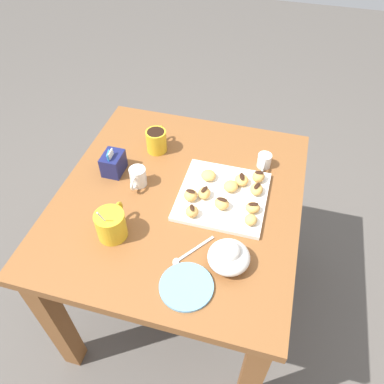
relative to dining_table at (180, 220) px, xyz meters
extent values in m
plane|color=#514C47|center=(0.00, 0.00, -0.59)|extent=(8.00, 8.00, 0.00)
cube|color=brown|center=(0.00, 0.00, 0.11)|extent=(0.93, 0.86, 0.04)
cube|color=brown|center=(-0.41, -0.37, -0.25)|extent=(0.07, 0.07, 0.69)
cube|color=brown|center=(0.41, -0.37, -0.25)|extent=(0.07, 0.07, 0.69)
cube|color=brown|center=(-0.41, 0.37, -0.25)|extent=(0.07, 0.07, 0.69)
cube|color=brown|center=(0.41, 0.37, -0.25)|extent=(0.07, 0.07, 0.69)
cube|color=silver|center=(0.03, -0.15, 0.14)|extent=(0.30, 0.30, 0.02)
cylinder|color=gold|center=(-0.22, 0.16, 0.18)|extent=(0.10, 0.10, 0.10)
torus|color=gold|center=(-0.16, 0.16, 0.19)|extent=(0.06, 0.01, 0.06)
cylinder|color=black|center=(-0.22, 0.16, 0.22)|extent=(0.08, 0.08, 0.01)
cylinder|color=silver|center=(-0.24, 0.16, 0.22)|extent=(0.04, 0.03, 0.13)
cylinder|color=gold|center=(0.22, 0.16, 0.18)|extent=(0.08, 0.08, 0.09)
torus|color=gold|center=(0.27, 0.16, 0.18)|extent=(0.06, 0.01, 0.06)
cylinder|color=black|center=(0.22, 0.16, 0.22)|extent=(0.07, 0.07, 0.01)
cylinder|color=silver|center=(0.02, 0.16, 0.17)|extent=(0.06, 0.06, 0.07)
cone|color=silver|center=(0.05, 0.16, 0.19)|extent=(0.02, 0.02, 0.02)
torus|color=silver|center=(-0.02, 0.16, 0.17)|extent=(0.05, 0.01, 0.05)
cylinder|color=white|center=(0.02, 0.16, 0.20)|extent=(0.05, 0.05, 0.01)
cube|color=#191E51|center=(0.06, 0.27, 0.17)|extent=(0.09, 0.07, 0.08)
cube|color=#2D84D1|center=(0.04, 0.27, 0.22)|extent=(0.04, 0.01, 0.03)
cube|color=white|center=(0.05, 0.27, 0.22)|extent=(0.04, 0.01, 0.03)
ellipsoid|color=silver|center=(-0.23, -0.23, 0.17)|extent=(0.13, 0.13, 0.07)
sphere|color=silver|center=(-0.23, -0.23, 0.19)|extent=(0.07, 0.07, 0.07)
ellipsoid|color=green|center=(-0.21, -0.23, 0.21)|extent=(0.02, 0.03, 0.01)
cylinder|color=silver|center=(0.24, -0.27, 0.16)|extent=(0.05, 0.05, 0.05)
cone|color=silver|center=(0.26, -0.27, 0.18)|extent=(0.02, 0.02, 0.02)
torus|color=silver|center=(0.20, -0.27, 0.16)|extent=(0.04, 0.01, 0.04)
cylinder|color=black|center=(0.24, -0.27, 0.18)|extent=(0.04, 0.04, 0.01)
cylinder|color=#66A8DB|center=(-0.34, -0.13, 0.14)|extent=(0.16, 0.16, 0.01)
cube|color=silver|center=(-0.21, -0.12, 0.14)|extent=(0.13, 0.10, 0.00)
ellipsoid|color=silver|center=(-0.27, -0.07, 0.14)|extent=(0.03, 0.02, 0.01)
ellipsoid|color=#DBA351|center=(0.01, -0.09, 0.17)|extent=(0.05, 0.05, 0.04)
ellipsoid|color=black|center=(0.01, -0.09, 0.19)|extent=(0.04, 0.03, 0.00)
ellipsoid|color=#DBA351|center=(0.07, -0.17, 0.16)|extent=(0.07, 0.07, 0.03)
ellipsoid|color=#DBA351|center=(0.14, -0.26, 0.17)|extent=(0.05, 0.05, 0.04)
ellipsoid|color=black|center=(0.14, -0.26, 0.19)|extent=(0.02, 0.03, 0.00)
ellipsoid|color=#DBA351|center=(0.11, -0.20, 0.17)|extent=(0.07, 0.06, 0.03)
ellipsoid|color=black|center=(0.11, -0.20, 0.18)|extent=(0.04, 0.03, 0.00)
ellipsoid|color=#DBA351|center=(-0.02, -0.16, 0.17)|extent=(0.06, 0.07, 0.04)
ellipsoid|color=black|center=(-0.02, -0.16, 0.19)|extent=(0.02, 0.04, 0.00)
ellipsoid|color=#DBA351|center=(0.07, -0.26, 0.17)|extent=(0.06, 0.05, 0.03)
ellipsoid|color=black|center=(0.07, -0.26, 0.18)|extent=(0.04, 0.03, 0.00)
ellipsoid|color=#DBA351|center=(-0.08, -0.07, 0.17)|extent=(0.06, 0.06, 0.04)
ellipsoid|color=black|center=(-0.08, -0.07, 0.19)|extent=(0.03, 0.03, 0.00)
ellipsoid|color=#DBA351|center=(0.10, -0.08, 0.16)|extent=(0.07, 0.07, 0.03)
ellipsoid|color=#DBA351|center=(-0.01, -0.26, 0.17)|extent=(0.06, 0.06, 0.03)
ellipsoid|color=black|center=(-0.01, -0.26, 0.18)|extent=(0.03, 0.04, 0.00)
ellipsoid|color=#DBA351|center=(-0.02, -0.05, 0.17)|extent=(0.06, 0.06, 0.04)
ellipsoid|color=black|center=(-0.02, -0.05, 0.19)|extent=(0.02, 0.03, 0.00)
ellipsoid|color=#DBA351|center=(-0.07, -0.27, 0.17)|extent=(0.04, 0.04, 0.03)
camera|label=1|loc=(-0.86, -0.29, 1.12)|focal=35.29mm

